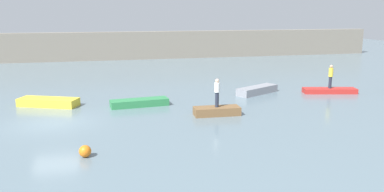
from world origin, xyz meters
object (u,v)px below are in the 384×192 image
object	(u,v)px
person_white_shirt	(217,91)
rowboat_grey	(257,90)
person_yellow_shirt	(331,75)
rowboat_yellow	(48,102)
rowboat_red	(330,91)
rowboat_green	(140,103)
rowboat_brown	(217,111)
mooring_buoy	(85,151)

from	to	relation	value
person_white_shirt	rowboat_grey	bearing A→B (deg)	47.77
rowboat_grey	person_yellow_shirt	world-z (taller)	person_yellow_shirt
rowboat_yellow	rowboat_red	distance (m)	20.22
rowboat_green	person_white_shirt	world-z (taller)	person_white_shirt
person_white_shirt	person_yellow_shirt	distance (m)	11.02
rowboat_green	rowboat_grey	xyz separation A→B (m)	(9.01, 1.90, 0.04)
rowboat_yellow	rowboat_brown	world-z (taller)	rowboat_yellow
rowboat_yellow	person_yellow_shirt	bearing A→B (deg)	21.66
person_white_shirt	rowboat_red	bearing A→B (deg)	22.39
rowboat_brown	person_white_shirt	xyz separation A→B (m)	(-0.00, 0.00, 1.20)
rowboat_grey	rowboat_red	size ratio (longest dim) A/B	0.93
rowboat_green	rowboat_brown	bearing A→B (deg)	-44.01
rowboat_yellow	rowboat_green	bearing A→B (deg)	9.35
rowboat_red	rowboat_yellow	bearing A→B (deg)	-168.62
rowboat_grey	rowboat_yellow	bearing A→B (deg)	153.12
rowboat_brown	mooring_buoy	xyz separation A→B (m)	(-7.49, -5.33, 0.01)
rowboat_grey	rowboat_green	bearing A→B (deg)	163.26
rowboat_brown	rowboat_red	distance (m)	11.02
person_yellow_shirt	mooring_buoy	xyz separation A→B (m)	(-17.68, -9.53, -1.10)
rowboat_grey	mooring_buoy	world-z (taller)	rowboat_grey
rowboat_yellow	rowboat_green	distance (m)	5.96
rowboat_grey	rowboat_red	xyz separation A→B (m)	(5.41, -1.06, -0.08)
rowboat_green	rowboat_grey	distance (m)	9.21
rowboat_yellow	mooring_buoy	xyz separation A→B (m)	(2.53, -10.13, 0.00)
rowboat_brown	rowboat_green	bearing A→B (deg)	144.09
rowboat_red	mooring_buoy	distance (m)	20.09
rowboat_grey	person_yellow_shirt	size ratio (longest dim) A/B	2.08
rowboat_brown	rowboat_red	world-z (taller)	rowboat_brown
mooring_buoy	rowboat_red	bearing A→B (deg)	28.33
rowboat_grey	person_white_shirt	world-z (taller)	person_white_shirt
mooring_buoy	rowboat_grey	bearing A→B (deg)	40.81
rowboat_yellow	rowboat_grey	world-z (taller)	rowboat_grey
rowboat_green	rowboat_brown	size ratio (longest dim) A/B	1.37
rowboat_grey	person_white_shirt	bearing A→B (deg)	-160.89
rowboat_red	mooring_buoy	bearing A→B (deg)	-138.60
rowboat_red	person_yellow_shirt	xyz separation A→B (m)	(0.00, 0.00, 1.17)
person_white_shirt	mooring_buoy	bearing A→B (deg)	-144.56
rowboat_brown	rowboat_grey	bearing A→B (deg)	50.21
rowboat_brown	person_yellow_shirt	size ratio (longest dim) A/B	1.55
rowboat_yellow	person_yellow_shirt	world-z (taller)	person_yellow_shirt
rowboat_yellow	mooring_buoy	size ratio (longest dim) A/B	7.40
rowboat_yellow	rowboat_brown	distance (m)	11.11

